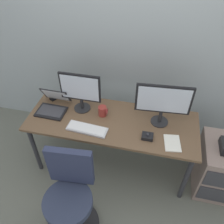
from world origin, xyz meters
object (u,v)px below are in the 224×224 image
Objects in this scene: office_chair at (70,199)px; keyboard at (87,129)px; monitor_side at (80,90)px; file_cabinet at (218,167)px; cell_phone at (56,97)px; monitor_main at (163,102)px; laptop at (53,105)px; trackball_mouse at (147,136)px; paper_notepad at (172,143)px; coffee_mug at (103,111)px.

office_chair is 0.67m from keyboard.
monitor_side is 0.41m from keyboard.
file_cabinet is 1.97m from cell_phone.
office_chair is 1.25m from monitor_main.
keyboard is at bearing -25.85° from laptop.
monitor_main is 1.18m from laptop.
trackball_mouse is 1.18m from cell_phone.
paper_notepad is at bearing 35.62° from office_chair.
monitor_side reaches higher than trackball_mouse.
file_cabinet is 1.45× the size of monitor_side.
laptop reaches higher than trackball_mouse.
cell_phone is (-1.21, 0.14, -0.27)m from monitor_main.
cell_phone is at bearing 160.94° from trackball_mouse.
file_cabinet is at bearing 22.29° from cell_phone.
monitor_main is at bearing 118.22° from paper_notepad.
coffee_mug is at bearing -177.62° from monitor_main.
coffee_mug is 0.53× the size of paper_notepad.
file_cabinet is 5.83× the size of trackball_mouse.
coffee_mug is (0.25, -0.05, -0.20)m from monitor_side.
file_cabinet is 3.09× the size of paper_notepad.
paper_notepad is (0.14, -0.27, -0.27)m from monitor_main.
file_cabinet is 0.91m from trackball_mouse.
keyboard is (0.15, -0.30, -0.24)m from monitor_side.
laptop is (-1.16, -0.05, -0.22)m from monitor_main.
monitor_side is at bearing 178.27° from monitor_main.
paper_notepad is (0.84, 0.60, 0.30)m from office_chair.
monitor_side is at bearing 12.62° from cell_phone.
office_chair is 8.69× the size of trackball_mouse.
monitor_main is at bearing 170.08° from file_cabinet.
monitor_main is 4.90× the size of trackball_mouse.
cell_phone is at bearing 173.40° from monitor_main.
monitor_main is 1.21× the size of monitor_side.
paper_notepad is at bearing -17.92° from coffee_mug.
office_chair is at bearing -133.98° from trackball_mouse.
paper_notepad is at bearing 13.44° from cell_phone.
laptop reaches higher than paper_notepad.
keyboard is 1.25× the size of laptop.
file_cabinet is 1.58m from office_chair.
file_cabinet is 1.46m from keyboard.
trackball_mouse is 0.99× the size of coffee_mug.
paper_notepad reaches higher than cell_phone.
monitor_main reaches higher than file_cabinet.
keyboard is at bearing -177.26° from trackball_mouse.
laptop reaches higher than coffee_mug.
monitor_main is at bearing 51.21° from office_chair.
office_chair is at bearing -144.38° from paper_notepad.
office_chair reaches higher than coffee_mug.
office_chair reaches higher than trackball_mouse.
laptop is (-1.85, 0.07, 0.46)m from file_cabinet.
keyboard is 3.81× the size of trackball_mouse.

